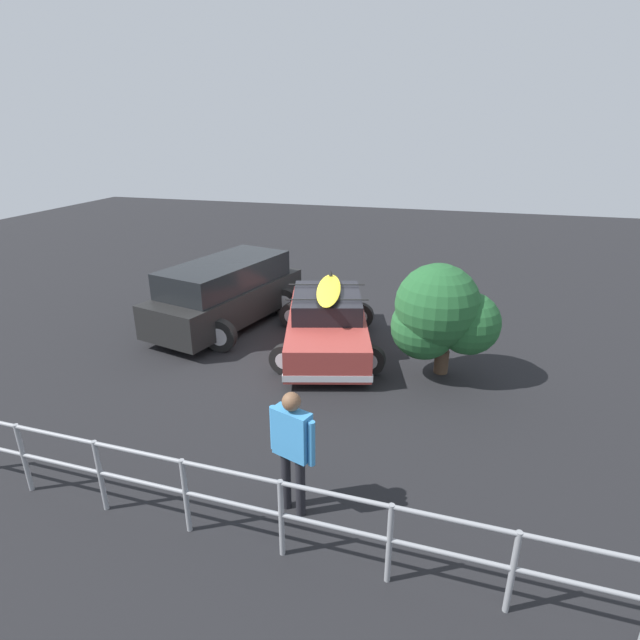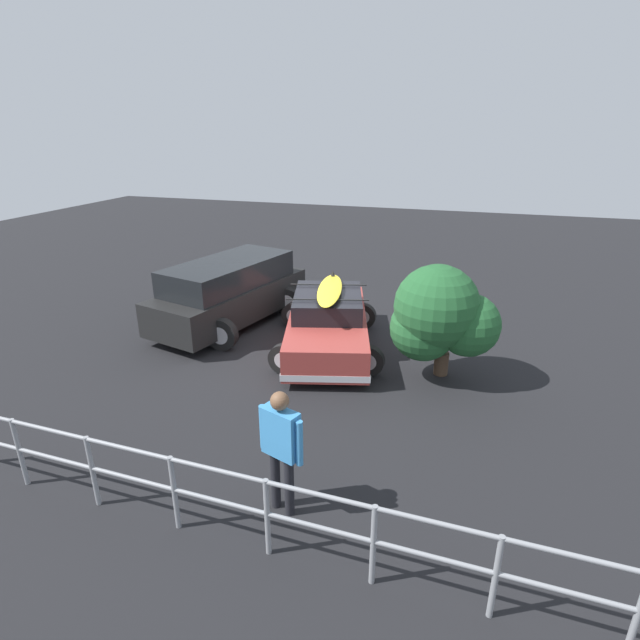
{
  "view_description": "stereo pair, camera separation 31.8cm",
  "coord_description": "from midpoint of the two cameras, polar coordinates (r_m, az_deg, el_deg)",
  "views": [
    {
      "loc": [
        -3.15,
        10.66,
        4.97
      ],
      "look_at": [
        -0.38,
        0.73,
        0.95
      ],
      "focal_mm": 28.0,
      "sensor_mm": 36.0,
      "label": 1
    },
    {
      "loc": [
        -3.45,
        10.57,
        4.97
      ],
      "look_at": [
        -0.38,
        0.73,
        0.95
      ],
      "focal_mm": 28.0,
      "sensor_mm": 36.0,
      "label": 2
    }
  ],
  "objects": [
    {
      "name": "sedan_car",
      "position": [
        11.74,
        1.66,
        -0.31
      ],
      "size": [
        3.1,
        4.61,
        1.61
      ],
      "color": "#9E3833",
      "rests_on": "ground"
    },
    {
      "name": "railing_fence",
      "position": [
        6.62,
        -10.11,
        -19.01
      ],
      "size": [
        9.25,
        0.35,
        1.11
      ],
      "color": "gray",
      "rests_on": "ground"
    },
    {
      "name": "bush_near_left",
      "position": [
        10.28,
        14.38,
        0.65
      ],
      "size": [
        2.18,
        1.7,
        2.47
      ],
      "color": "#4C3828",
      "rests_on": "ground"
    },
    {
      "name": "ground_plane",
      "position": [
        12.18,
        0.06,
        -2.82
      ],
      "size": [
        44.0,
        44.0,
        0.02
      ],
      "primitive_type": "cube",
      "color": "black",
      "rests_on": "ground"
    },
    {
      "name": "person_bystander",
      "position": [
        6.73,
        -3.09,
        -13.76
      ],
      "size": [
        0.68,
        0.37,
        1.85
      ],
      "color": "black",
      "rests_on": "ground"
    },
    {
      "name": "suv_car",
      "position": [
        13.3,
        -9.56,
        3.21
      ],
      "size": [
        3.18,
        4.93,
        1.74
      ],
      "color": "black",
      "rests_on": "ground"
    }
  ]
}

